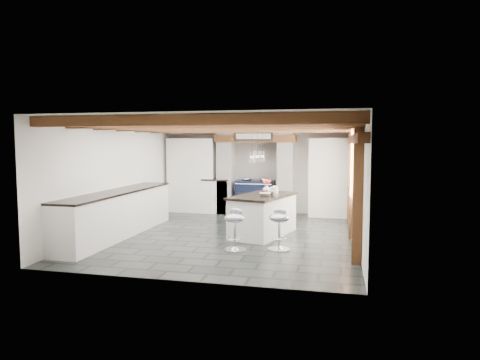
% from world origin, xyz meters
% --- Properties ---
extents(ground, '(6.00, 6.00, 0.00)m').
position_xyz_m(ground, '(0.00, 0.00, 0.00)').
color(ground, black).
rests_on(ground, ground).
extents(room_shell, '(6.00, 6.03, 6.00)m').
position_xyz_m(room_shell, '(-0.61, 1.42, 1.07)').
color(room_shell, white).
rests_on(room_shell, ground).
extents(range_cooker, '(1.00, 0.63, 0.99)m').
position_xyz_m(range_cooker, '(0.00, 2.68, 0.47)').
color(range_cooker, black).
rests_on(range_cooker, ground).
extents(kitchen_island, '(1.30, 1.85, 1.11)m').
position_xyz_m(kitchen_island, '(0.64, 0.15, 0.42)').
color(kitchen_island, white).
rests_on(kitchen_island, ground).
extents(bar_stool_near, '(0.46, 0.46, 0.73)m').
position_xyz_m(bar_stool_near, '(1.13, -1.00, 0.46)').
color(bar_stool_near, silver).
rests_on(bar_stool_near, ground).
extents(bar_stool_far, '(0.46, 0.46, 0.74)m').
position_xyz_m(bar_stool_far, '(0.38, -1.22, 0.46)').
color(bar_stool_far, silver).
rests_on(bar_stool_far, ground).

